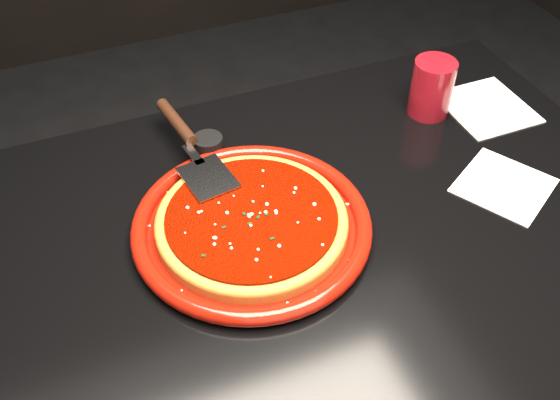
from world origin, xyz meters
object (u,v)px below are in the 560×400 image
object	(u,v)px
table	(301,360)
cup	(432,88)
ramekin	(209,147)
pizza_server	(192,145)
plate	(252,225)

from	to	relation	value
table	cup	distance (m)	0.59
table	ramekin	distance (m)	0.47
table	ramekin	size ratio (longest dim) A/B	23.04
ramekin	table	bearing A→B (deg)	-70.83
pizza_server	cup	xyz separation A→B (m)	(0.47, -0.02, 0.01)
plate	pizza_server	xyz separation A→B (m)	(-0.04, 0.19, 0.03)
table	pizza_server	xyz separation A→B (m)	(-0.12, 0.22, 0.42)
table	plate	world-z (taller)	plate
plate	cup	distance (m)	0.46
cup	ramekin	world-z (taller)	cup
cup	pizza_server	bearing A→B (deg)	177.95
table	plate	distance (m)	0.40
pizza_server	table	bearing A→B (deg)	-71.20
pizza_server	ramekin	size ratio (longest dim) A/B	6.12
table	ramekin	xyz separation A→B (m)	(-0.08, 0.24, 0.40)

